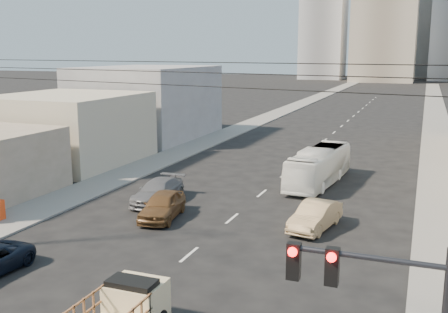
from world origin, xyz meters
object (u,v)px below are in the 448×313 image
Objects in this scene: city_bus at (319,166)px; sedan_tan at (315,216)px; flatbed_pickup at (119,313)px; sedan_brown at (162,205)px; sedan_grey at (158,191)px.

city_bus is 2.14× the size of sedan_tan.
flatbed_pickup is 13.49m from sedan_brown.
sedan_brown is 1.02× the size of sedan_tan.
city_bus is 12.30m from sedan_grey.
sedan_brown is (-6.97, -11.41, -0.57)m from city_bus.
sedan_brown is 0.91× the size of sedan_grey.
flatbed_pickup reaches higher than sedan_grey.
sedan_tan is at bearing -0.68° from sedan_brown.
sedan_brown reaches higher than sedan_grey.
flatbed_pickup is 16.81m from sedan_grey.
sedan_grey is (-10.57, 1.50, -0.01)m from sedan_tan.
sedan_grey is (-1.82, 2.84, -0.05)m from sedan_brown.
flatbed_pickup is at bearing -94.97° from sedan_tan.
sedan_tan is 0.90× the size of sedan_grey.
city_bus is (2.01, 23.95, 0.27)m from flatbed_pickup.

